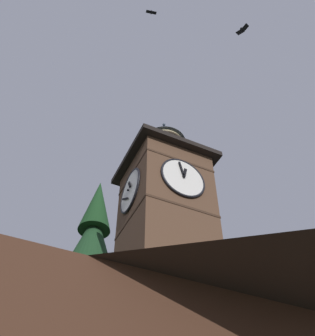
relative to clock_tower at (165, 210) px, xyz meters
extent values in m
pyramid|color=#2D231E|center=(0.97, 0.92, -5.75)|extent=(15.80, 11.91, 3.03)
cube|color=brown|center=(-0.01, -0.01, -0.92)|extent=(3.18, 3.18, 6.63)
cube|color=#3C291C|center=(-0.01, -0.01, -3.44)|extent=(3.22, 3.22, 0.10)
cube|color=#3C291C|center=(-0.01, -0.01, -0.96)|extent=(3.22, 3.22, 0.10)
cube|color=#3C291C|center=(-0.01, -0.01, 1.53)|extent=(3.22, 3.22, 0.10)
cylinder|color=white|center=(-0.01, 1.61, 0.49)|extent=(1.92, 0.10, 1.92)
torus|color=black|center=(-0.01, 1.63, 0.49)|extent=(2.02, 0.10, 2.02)
cube|color=black|center=(-0.06, 1.71, 0.72)|extent=(0.22, 0.04, 0.49)
cube|color=black|center=(0.08, 1.71, 0.87)|extent=(0.26, 0.04, 0.78)
sphere|color=black|center=(-0.01, 1.72, 0.49)|extent=(0.10, 0.10, 0.10)
cylinder|color=white|center=(1.61, -0.01, 0.49)|extent=(0.10, 1.92, 1.92)
torus|color=black|center=(1.63, -0.01, 0.49)|extent=(0.10, 2.02, 2.02)
cube|color=black|center=(1.71, 0.09, 0.70)|extent=(0.04, 0.32, 0.48)
cube|color=black|center=(1.71, -0.34, 0.26)|extent=(0.04, 0.69, 0.52)
sphere|color=black|center=(1.72, -0.01, 0.49)|extent=(0.10, 0.10, 0.10)
cube|color=black|center=(-0.01, -0.01, 2.51)|extent=(3.88, 3.88, 0.25)
cylinder|color=beige|center=(-0.01, -0.01, 3.46)|extent=(1.84, 1.84, 1.65)
cylinder|color=#2D2319|center=(-0.01, -0.01, 2.85)|extent=(1.90, 1.90, 0.10)
cylinder|color=#2D2319|center=(-0.01, -0.01, 3.26)|extent=(1.90, 1.90, 0.10)
cylinder|color=#2D2319|center=(-0.01, -0.01, 3.67)|extent=(1.90, 1.90, 0.10)
cylinder|color=#2D2319|center=(-0.01, -0.01, 4.08)|extent=(1.90, 1.90, 0.10)
cone|color=#424C5B|center=(-0.01, -0.01, 4.96)|extent=(2.14, 2.14, 1.35)
sphere|color=#424C5B|center=(-0.01, -0.01, 5.74)|extent=(0.16, 0.16, 0.16)
cone|color=#1A3F21|center=(1.61, -5.23, -0.90)|extent=(3.20, 3.20, 4.52)
cone|color=#1C3F21|center=(1.61, -5.23, 1.23)|extent=(2.46, 2.46, 3.74)
cone|color=#193D1C|center=(1.61, -5.23, 3.61)|extent=(1.73, 1.73, 3.46)
ellipsoid|color=black|center=(2.37, 3.49, 9.86)|extent=(0.17, 0.24, 0.12)
cube|color=black|center=(2.24, 3.52, 9.86)|extent=(0.30, 0.21, 0.03)
cube|color=black|center=(2.50, 3.45, 9.86)|extent=(0.30, 0.21, 0.03)
ellipsoid|color=black|center=(-0.97, 5.98, 6.16)|extent=(0.31, 0.23, 0.15)
cube|color=black|center=(-1.02, 6.13, 6.16)|extent=(0.28, 0.34, 0.14)
cube|color=black|center=(-0.92, 5.84, 6.16)|extent=(0.28, 0.34, 0.14)
camera|label=1|loc=(5.89, 11.73, -10.59)|focal=42.58mm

